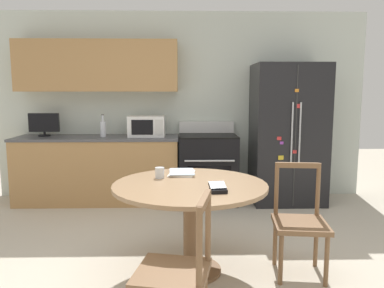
% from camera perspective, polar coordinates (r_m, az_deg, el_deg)
% --- Properties ---
extents(ground_plane, '(14.00, 14.00, 0.00)m').
position_cam_1_polar(ground_plane, '(3.11, -1.94, -20.66)').
color(ground_plane, beige).
extents(back_wall, '(5.20, 0.44, 2.60)m').
position_cam_1_polar(back_wall, '(5.34, -5.02, 7.38)').
color(back_wall, silver).
rests_on(back_wall, ground_plane).
extents(kitchen_counter, '(2.18, 0.64, 0.90)m').
position_cam_1_polar(kitchen_counter, '(5.26, -14.04, -3.75)').
color(kitchen_counter, '#AD7F4C').
rests_on(kitchen_counter, ground_plane).
extents(refrigerator, '(0.94, 0.72, 1.86)m').
position_cam_1_polar(refrigerator, '(5.20, 14.39, 1.46)').
color(refrigerator, black).
rests_on(refrigerator, ground_plane).
extents(oven_range, '(0.77, 0.68, 1.08)m').
position_cam_1_polar(oven_range, '(5.11, 2.40, -3.65)').
color(oven_range, black).
rests_on(oven_range, ground_plane).
extents(microwave, '(0.48, 0.35, 0.28)m').
position_cam_1_polar(microwave, '(5.08, -6.90, 2.73)').
color(microwave, white).
rests_on(microwave, kitchen_counter).
extents(countertop_tv, '(0.40, 0.16, 0.31)m').
position_cam_1_polar(countertop_tv, '(5.44, -21.62, 2.89)').
color(countertop_tv, black).
rests_on(countertop_tv, kitchen_counter).
extents(counter_bottle, '(0.08, 0.08, 0.30)m').
position_cam_1_polar(counter_bottle, '(5.13, -13.40, 2.35)').
color(counter_bottle, silver).
rests_on(counter_bottle, kitchen_counter).
extents(dining_table, '(1.26, 1.26, 0.75)m').
position_cam_1_polar(dining_table, '(3.09, -0.31, -8.52)').
color(dining_table, '#997551').
rests_on(dining_table, ground_plane).
extents(dining_chair_right, '(0.47, 0.47, 0.90)m').
position_cam_1_polar(dining_chair_right, '(3.23, 16.08, -11.44)').
color(dining_chair_right, brown).
rests_on(dining_chair_right, ground_plane).
extents(dining_chair_near, '(0.50, 0.50, 0.90)m').
position_cam_1_polar(dining_chair_near, '(2.32, -2.31, -19.05)').
color(dining_chair_near, brown).
rests_on(dining_chair_near, ground_plane).
extents(candle_glass, '(0.08, 0.08, 0.09)m').
position_cam_1_polar(candle_glass, '(3.25, -4.96, -4.48)').
color(candle_glass, silver).
rests_on(candle_glass, dining_table).
extents(wallet, '(0.14, 0.14, 0.07)m').
position_cam_1_polar(wallet, '(2.80, 3.96, -6.77)').
color(wallet, black).
rests_on(wallet, dining_table).
extents(mail_stack, '(0.25, 0.32, 0.02)m').
position_cam_1_polar(mail_stack, '(3.41, -1.57, -4.37)').
color(mail_stack, white).
rests_on(mail_stack, dining_table).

